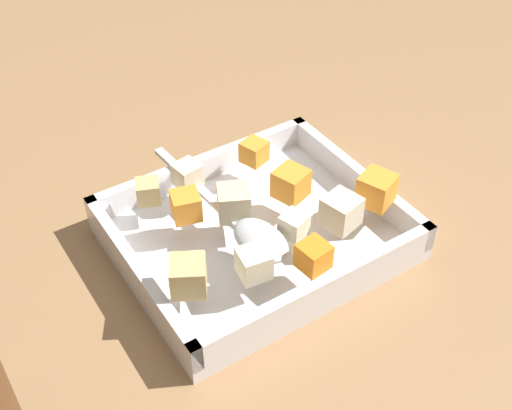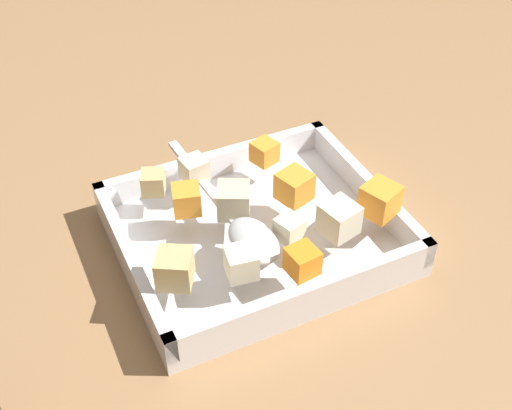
# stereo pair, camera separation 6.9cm
# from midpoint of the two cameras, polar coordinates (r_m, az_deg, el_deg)

# --- Properties ---
(ground_plane) EXTENTS (4.00, 4.00, 0.00)m
(ground_plane) POSITION_cam_midpoint_polar(r_m,az_deg,el_deg) (0.72, -1.07, -3.84)
(ground_plane) COLOR #936D47
(baking_dish) EXTENTS (0.29, 0.24, 0.05)m
(baking_dish) POSITION_cam_midpoint_polar(r_m,az_deg,el_deg) (0.72, -2.75, -2.67)
(baking_dish) COLOR silver
(baking_dish) RESTS_ON ground_plane
(carrot_chunk_near_left) EXTENTS (0.03, 0.03, 0.03)m
(carrot_chunk_near_left) POSITION_cam_midpoint_polar(r_m,az_deg,el_deg) (0.63, 1.88, -4.59)
(carrot_chunk_near_left) COLOR orange
(carrot_chunk_near_left) RESTS_ON baking_dish
(carrot_chunk_far_right) EXTENTS (0.04, 0.04, 0.03)m
(carrot_chunk_far_right) POSITION_cam_midpoint_polar(r_m,az_deg,el_deg) (0.69, -8.94, -0.17)
(carrot_chunk_far_right) COLOR orange
(carrot_chunk_far_right) RESTS_ON baking_dish
(carrot_chunk_mid_left) EXTENTS (0.03, 0.03, 0.03)m
(carrot_chunk_mid_left) POSITION_cam_midpoint_polar(r_m,az_deg,el_deg) (0.75, -2.78, 4.52)
(carrot_chunk_mid_left) COLOR orange
(carrot_chunk_mid_left) RESTS_ON baking_dish
(carrot_chunk_far_left) EXTENTS (0.04, 0.04, 0.03)m
(carrot_chunk_far_left) POSITION_cam_midpoint_polar(r_m,az_deg,el_deg) (0.70, 7.65, 1.24)
(carrot_chunk_far_left) COLOR orange
(carrot_chunk_far_left) RESTS_ON baking_dish
(carrot_chunk_front_center) EXTENTS (0.04, 0.04, 0.03)m
(carrot_chunk_front_center) POSITION_cam_midpoint_polar(r_m,az_deg,el_deg) (0.70, 0.25, 1.77)
(carrot_chunk_front_center) COLOR orange
(carrot_chunk_front_center) RESTS_ON baking_dish
(potato_chunk_center) EXTENTS (0.03, 0.03, 0.02)m
(potato_chunk_center) POSITION_cam_midpoint_polar(r_m,az_deg,el_deg) (0.66, -0.01, -2.06)
(potato_chunk_center) COLOR beige
(potato_chunk_center) RESTS_ON baking_dish
(potato_chunk_heap_side) EXTENTS (0.03, 0.03, 0.02)m
(potato_chunk_heap_side) POSITION_cam_midpoint_polar(r_m,az_deg,el_deg) (0.72, -12.05, 1.05)
(potato_chunk_heap_side) COLOR tan
(potato_chunk_heap_side) RESTS_ON baking_dish
(potato_chunk_near_spoon) EXTENTS (0.04, 0.04, 0.03)m
(potato_chunk_near_spoon) POSITION_cam_midpoint_polar(r_m,az_deg,el_deg) (0.68, -4.82, 0.08)
(potato_chunk_near_spoon) COLOR beige
(potato_chunk_near_spoon) RESTS_ON baking_dish
(potato_chunk_corner_nw) EXTENTS (0.04, 0.04, 0.03)m
(potato_chunk_corner_nw) POSITION_cam_midpoint_polar(r_m,az_deg,el_deg) (0.61, -9.10, -6.24)
(potato_chunk_corner_nw) COLOR tan
(potato_chunk_corner_nw) RESTS_ON baking_dish
(potato_chunk_mid_right) EXTENTS (0.03, 0.03, 0.03)m
(potato_chunk_mid_right) POSITION_cam_midpoint_polar(r_m,az_deg,el_deg) (0.62, -3.38, -5.23)
(potato_chunk_mid_right) COLOR beige
(potato_chunk_mid_right) RESTS_ON baking_dish
(parsnip_chunk_near_right) EXTENTS (0.03, 0.03, 0.03)m
(parsnip_chunk_near_right) POSITION_cam_midpoint_polar(r_m,az_deg,el_deg) (0.73, -8.66, 2.50)
(parsnip_chunk_near_right) COLOR beige
(parsnip_chunk_near_right) RESTS_ON baking_dish
(parsnip_chunk_back_center) EXTENTS (0.04, 0.04, 0.03)m
(parsnip_chunk_back_center) POSITION_cam_midpoint_polar(r_m,az_deg,el_deg) (0.67, 4.48, -0.70)
(parsnip_chunk_back_center) COLOR beige
(parsnip_chunk_back_center) RESTS_ON baking_dish
(serving_spoon) EXTENTS (0.05, 0.24, 0.02)m
(serving_spoon) POSITION_cam_midpoint_polar(r_m,az_deg,el_deg) (0.66, -3.31, -2.57)
(serving_spoon) COLOR silver
(serving_spoon) RESTS_ON baking_dish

